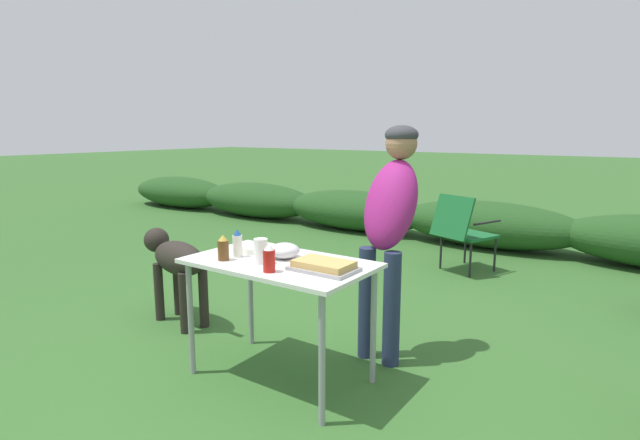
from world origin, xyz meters
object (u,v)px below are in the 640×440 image
Objects in this scene: standing_person_in_red_jacket at (390,215)px; folding_table at (280,274)px; mayo_bottle at (238,244)px; camp_chair_green_behind_table at (462,229)px; beer_bottle at (223,248)px; dog at (176,261)px; food_tray at (324,266)px; ketchup_bottle at (269,258)px; plate_stack at (260,249)px; mixing_bowl at (284,251)px; paper_cup_stack at (261,251)px.

folding_table is at bearing -115.63° from standing_person_in_red_jacket.
standing_person_in_red_jacket is (0.66, 0.72, 0.14)m from mayo_bottle.
mayo_bottle is at bearing -76.22° from camp_chair_green_behind_table.
camp_chair_green_behind_table is (0.40, 3.08, -0.34)m from beer_bottle.
mayo_bottle is 1.08m from dog.
food_tray is 0.30m from ketchup_bottle.
ketchup_bottle reaches higher than dog.
plate_stack is at bearing 81.91° from mayo_bottle.
mixing_bowl is 0.12× the size of standing_person_in_red_jacket.
ketchup_bottle is at bearing -69.10° from camp_chair_green_behind_table.
plate_stack is 0.47m from ketchup_bottle.
paper_cup_stack is (0.20, -0.21, 0.05)m from plate_stack.
camp_chair_green_behind_table reaches higher than food_tray.
dog is (-0.97, 0.42, -0.32)m from beer_bottle.
beer_bottle is at bearing -166.02° from food_tray.
mixing_bowl reaches higher than plate_stack.
camp_chair_green_behind_table is (1.37, 2.66, -0.03)m from dog.
beer_bottle is (-0.27, -0.24, 0.03)m from mixing_bowl.
mayo_bottle reaches higher than dog.
dog is (-1.64, -0.41, -0.46)m from standing_person_in_red_jacket.
mayo_bottle is 1.11× the size of beer_bottle.
plate_stack is at bearing 82.27° from beer_bottle.
standing_person_in_red_jacket reaches higher than dog.
dog is (-1.35, 0.46, -0.32)m from ketchup_bottle.
ketchup_bottle is (-0.23, -0.19, 0.05)m from food_tray.
beer_bottle is (-0.04, -0.28, 0.05)m from plate_stack.
paper_cup_stack is 0.96× the size of beer_bottle.
plate_stack is 1.50× the size of paper_cup_stack.
standing_person_in_red_jacket reaches higher than folding_table.
folding_table is 7.18× the size of beer_bottle.
camp_chair_green_behind_table is (-0.27, 2.25, -0.49)m from standing_person_in_red_jacket.
dog is at bearing 156.42° from beer_bottle.
standing_person_in_red_jacket is 1.75m from dog.
plate_stack reaches higher than folding_table.
dog is (-1.58, 0.27, -0.27)m from food_tray.
plate_stack is 1.18× the size of mixing_bowl.
folding_table is 0.28m from ketchup_bottle.
beer_bottle reaches higher than plate_stack.
camp_chair_green_behind_table is (0.01, 3.12, -0.35)m from ketchup_bottle.
food_tray is 1.64× the size of plate_stack.
food_tray is 0.59m from plate_stack.
paper_cup_stack is at bearing -167.48° from food_tray.
mayo_bottle reaches higher than beer_bottle.
camp_chair_green_behind_table reaches higher than folding_table.
mayo_bottle is at bearing -127.58° from standing_person_in_red_jacket.
camp_chair_green_behind_table is at bearing 94.25° from food_tray.
ketchup_bottle reaches higher than beer_bottle.
mayo_bottle is at bearing -166.52° from folding_table.
mixing_bowl is at bearing 105.61° from folding_table.
beer_bottle reaches higher than folding_table.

